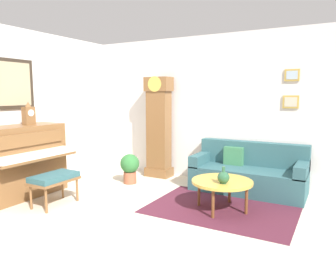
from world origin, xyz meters
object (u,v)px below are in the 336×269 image
grandfather_clock (159,130)px  potted_plant (130,167)px  piano (20,161)px  coffee_table (222,182)px  mantel_clock (29,115)px  green_jug (223,177)px  couch (248,173)px  piano_bench (54,179)px

grandfather_clock → potted_plant: bearing=-106.3°
piano → coffee_table: bearing=18.1°
grandfather_clock → coffee_table: 2.23m
mantel_clock → green_jug: mantel_clock is taller
couch → potted_plant: couch is taller
grandfather_clock → mantel_clock: (-1.31, -2.03, 0.38)m
piano_bench → grandfather_clock: 2.38m
coffee_table → couch: bearing=84.9°
coffee_table → green_jug: size_ratio=3.67×
grandfather_clock → coffee_table: bearing=-34.5°
piano → coffee_table: 3.26m
piano_bench → green_jug: green_jug is taller
piano → grandfather_clock: 2.62m
piano → potted_plant: bearing=54.0°
piano_bench → mantel_clock: mantel_clock is taller
green_jug → grandfather_clock: bearing=143.5°
green_jug → potted_plant: size_ratio=0.43×
piano_bench → mantel_clock: (-0.80, 0.22, 0.94)m
couch → piano_bench: bearing=-138.4°
mantel_clock → green_jug: 3.33m
grandfather_clock → coffee_table: grandfather_clock is taller
piano → potted_plant: (1.10, 1.51, -0.27)m
mantel_clock → piano_bench: bearing=-15.7°
mantel_clock → green_jug: bearing=11.8°
piano_bench → mantel_clock: size_ratio=1.84×
piano → couch: size_ratio=0.76×
mantel_clock → potted_plant: size_ratio=0.68×
grandfather_clock → couch: bearing=-4.1°
couch → potted_plant: size_ratio=3.39×
coffee_table → green_jug: 0.20m
grandfather_clock → potted_plant: size_ratio=3.62×
piano_bench → potted_plant: bearing=79.0°
piano → mantel_clock: (0.00, 0.20, 0.75)m
couch → green_jug: size_ratio=7.92×
potted_plant → piano: bearing=-126.0°
potted_plant → coffee_table: bearing=-14.0°
piano → couch: 3.83m
grandfather_clock → green_jug: (1.85, -1.37, -0.44)m
couch → coffee_table: couch is taller
piano_bench → grandfather_clock: (0.51, 2.25, 0.56)m
grandfather_clock → coffee_table: size_ratio=2.31×
couch → mantel_clock: 3.85m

